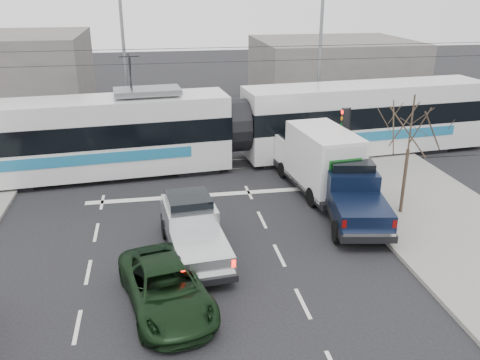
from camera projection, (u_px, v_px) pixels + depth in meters
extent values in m
plane|color=black|center=(233.00, 259.00, 18.09)|extent=(120.00, 120.00, 0.00)
cube|color=gray|center=(464.00, 237.00, 19.49)|extent=(6.00, 60.00, 0.15)
cube|color=#33302D|center=(204.00, 166.00, 27.27)|extent=(60.00, 1.60, 0.03)
cube|color=slate|center=(332.00, 71.00, 41.12)|extent=(12.00, 10.00, 5.00)
cylinder|color=#47382B|center=(404.00, 181.00, 21.04)|extent=(0.14, 0.14, 2.75)
cylinder|color=#47382B|center=(411.00, 123.00, 20.13)|extent=(0.07, 0.07, 2.25)
cylinder|color=black|center=(347.00, 144.00, 24.40)|extent=(0.12, 0.12, 3.60)
cube|color=black|center=(345.00, 118.00, 23.89)|extent=(0.28, 0.28, 0.95)
cylinder|color=#FF0C07|center=(342.00, 112.00, 23.76)|extent=(0.06, 0.20, 0.20)
cylinder|color=orange|center=(342.00, 118.00, 23.87)|extent=(0.06, 0.20, 0.20)
cylinder|color=#05330C|center=(341.00, 125.00, 23.98)|extent=(0.06, 0.20, 0.20)
cube|color=white|center=(348.00, 135.00, 24.07)|extent=(0.02, 0.30, 0.40)
cylinder|color=slate|center=(319.00, 67.00, 30.50)|extent=(0.20, 0.20, 9.00)
cylinder|color=slate|center=(125.00, 67.00, 30.52)|extent=(0.20, 0.20, 9.00)
cylinder|color=black|center=(201.00, 62.00, 25.28)|extent=(60.00, 0.03, 0.03)
cylinder|color=black|center=(200.00, 48.00, 25.02)|extent=(60.00, 0.03, 0.03)
cube|color=silver|center=(91.00, 156.00, 25.39)|extent=(14.08, 4.19, 1.68)
cube|color=black|center=(88.00, 131.00, 24.91)|extent=(14.15, 4.22, 1.15)
cube|color=silver|center=(85.00, 110.00, 24.54)|extent=(14.07, 4.07, 1.07)
cube|color=#1C668D|center=(90.00, 160.00, 23.95)|extent=(9.67, 0.93, 0.54)
cube|color=silver|center=(363.00, 134.00, 29.06)|extent=(14.08, 4.19, 1.68)
cube|color=black|center=(365.00, 112.00, 28.58)|extent=(14.15, 4.22, 1.15)
cube|color=silver|center=(367.00, 94.00, 28.21)|extent=(14.07, 4.07, 1.07)
cube|color=#1C668D|center=(377.00, 136.00, 27.62)|extent=(9.67, 0.93, 0.54)
cylinder|color=black|center=(236.00, 125.00, 26.83)|extent=(1.33, 2.88, 2.79)
cube|color=slate|center=(147.00, 91.00, 24.99)|extent=(3.38, 2.04, 0.27)
cube|color=black|center=(13.00, 180.00, 24.80)|extent=(2.37, 2.66, 0.39)
cube|color=black|center=(195.00, 164.00, 27.00)|extent=(2.37, 2.66, 0.39)
cube|color=black|center=(276.00, 157.00, 28.10)|extent=(2.37, 2.66, 0.39)
cube|color=black|center=(419.00, 144.00, 30.31)|extent=(2.37, 2.66, 0.39)
cube|color=black|center=(195.00, 244.00, 18.14)|extent=(2.32, 5.44, 0.23)
cube|color=silver|center=(190.00, 216.00, 18.76)|extent=(1.99, 2.38, 1.05)
cube|color=black|center=(189.00, 202.00, 18.65)|extent=(1.69, 1.73, 0.50)
cube|color=silver|center=(184.00, 208.00, 19.98)|extent=(1.82, 1.11, 0.50)
cube|color=silver|center=(201.00, 250.00, 16.96)|extent=(2.01, 2.54, 0.59)
cube|color=silver|center=(210.00, 278.00, 15.81)|extent=(1.69, 0.32, 0.16)
cube|color=#FF0C07|center=(183.00, 270.00, 15.58)|extent=(0.13, 0.08, 0.26)
cube|color=#FF0C07|center=(234.00, 263.00, 15.98)|extent=(0.13, 0.08, 0.26)
cylinder|color=black|center=(165.00, 229.00, 19.51)|extent=(0.32, 0.75, 0.73)
cylinder|color=black|center=(208.00, 224.00, 19.92)|extent=(0.32, 0.75, 0.73)
cylinder|color=black|center=(179.00, 275.00, 16.46)|extent=(0.32, 0.75, 0.73)
cylinder|color=black|center=(229.00, 268.00, 16.87)|extent=(0.32, 0.75, 0.73)
cube|color=black|center=(316.00, 180.00, 24.01)|extent=(2.76, 6.36, 0.31)
cube|color=white|center=(298.00, 150.00, 25.84)|extent=(2.16, 1.69, 1.41)
cube|color=black|center=(298.00, 140.00, 25.76)|extent=(1.83, 1.17, 0.53)
cube|color=silver|center=(323.00, 158.00, 22.98)|extent=(2.55, 4.40, 2.60)
cube|color=silver|center=(344.00, 174.00, 21.12)|extent=(1.86, 0.24, 2.29)
cube|color=#145A1C|center=(345.00, 169.00, 21.00)|extent=(1.48, 0.17, 0.88)
cube|color=black|center=(344.00, 206.00, 21.44)|extent=(1.92, 0.42, 0.16)
cylinder|color=black|center=(283.00, 170.00, 25.58)|extent=(0.35, 0.82, 0.79)
cylinder|color=black|center=(317.00, 167.00, 26.05)|extent=(0.35, 0.82, 0.79)
cylinder|color=black|center=(313.00, 197.00, 22.24)|extent=(0.36, 0.91, 0.88)
cylinder|color=black|center=(351.00, 193.00, 22.71)|extent=(0.36, 0.91, 0.88)
cube|color=black|center=(353.00, 208.00, 20.72)|extent=(2.94, 5.81, 0.28)
cube|color=black|center=(349.00, 182.00, 21.37)|extent=(2.37, 2.63, 1.28)
cube|color=black|center=(350.00, 166.00, 21.23)|extent=(1.99, 1.93, 0.61)
cube|color=black|center=(343.00, 176.00, 22.70)|extent=(2.09, 1.31, 0.61)
cube|color=black|center=(361.00, 211.00, 19.42)|extent=(2.39, 2.79, 0.72)
cube|color=silver|center=(369.00, 235.00, 18.19)|extent=(1.89, 0.51, 0.20)
cube|color=#590505|center=(344.00, 224.00, 18.14)|extent=(0.17, 0.11, 0.31)
cube|color=#590505|center=(395.00, 224.00, 18.15)|extent=(0.17, 0.11, 0.31)
cylinder|color=black|center=(323.00, 195.00, 22.43)|extent=(0.45, 0.93, 0.89)
cylinder|color=black|center=(365.00, 195.00, 22.44)|extent=(0.45, 0.93, 0.89)
cylinder|color=black|center=(338.00, 232.00, 19.12)|extent=(0.45, 0.93, 0.89)
cylinder|color=black|center=(388.00, 232.00, 19.13)|extent=(0.45, 0.93, 0.89)
imported|color=black|center=(166.00, 288.00, 15.21)|extent=(3.17, 5.19, 1.34)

